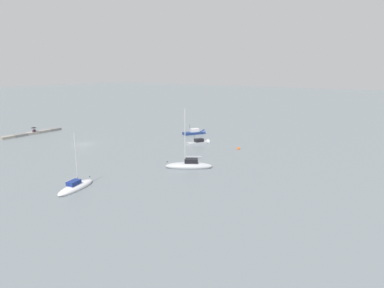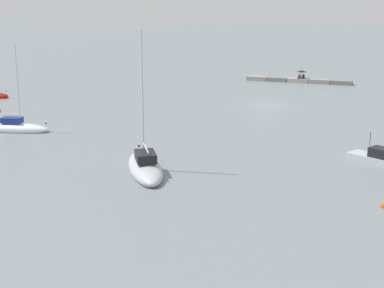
{
  "view_description": "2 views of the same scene",
  "coord_description": "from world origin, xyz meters",
  "px_view_note": "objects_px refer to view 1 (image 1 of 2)",
  "views": [
    {
      "loc": [
        46.43,
        60.27,
        16.68
      ],
      "look_at": [
        -6.33,
        25.09,
        2.05
      ],
      "focal_mm": 30.64,
      "sensor_mm": 36.0,
      "label": 1
    },
    {
      "loc": [
        -15.68,
        65.61,
        12.26
      ],
      "look_at": [
        -0.29,
        25.51,
        1.28
      ],
      "focal_mm": 52.93,
      "sensor_mm": 36.0,
      "label": 2
    }
  ],
  "objects_px": {
    "sailboat_grey_mid": "(189,166)",
    "motorboat_grey_far": "(200,143)",
    "person_seated_blue_left": "(35,131)",
    "motorboat_navy_mid": "(196,133)",
    "umbrella_open_black": "(34,127)",
    "person_seated_maroon_right": "(33,131)",
    "sailboat_white_near": "(76,187)",
    "mooring_buoy_near": "(239,149)"
  },
  "relations": [
    {
      "from": "motorboat_navy_mid",
      "to": "mooring_buoy_near",
      "type": "relative_size",
      "value": 8.7
    },
    {
      "from": "umbrella_open_black",
      "to": "mooring_buoy_near",
      "type": "relative_size",
      "value": 2.12
    },
    {
      "from": "person_seated_maroon_right",
      "to": "sailboat_white_near",
      "type": "xyz_separation_m",
      "value": [
        19.3,
        42.57,
        -0.56
      ]
    },
    {
      "from": "sailboat_white_near",
      "to": "motorboat_grey_far",
      "type": "xyz_separation_m",
      "value": [
        -33.83,
        -0.49,
        -0.02
      ]
    },
    {
      "from": "person_seated_maroon_right",
      "to": "sailboat_grey_mid",
      "type": "xyz_separation_m",
      "value": [
        1.89,
        50.19,
        -0.49
      ]
    },
    {
      "from": "umbrella_open_black",
      "to": "motorboat_grey_far",
      "type": "relative_size",
      "value": 0.27
    },
    {
      "from": "sailboat_white_near",
      "to": "motorboat_navy_mid",
      "type": "height_order",
      "value": "sailboat_white_near"
    },
    {
      "from": "sailboat_grey_mid",
      "to": "motorboat_grey_far",
      "type": "xyz_separation_m",
      "value": [
        -16.42,
        -8.1,
        -0.09
      ]
    },
    {
      "from": "person_seated_blue_left",
      "to": "motorboat_grey_far",
      "type": "relative_size",
      "value": 0.14
    },
    {
      "from": "umbrella_open_black",
      "to": "sailboat_grey_mid",
      "type": "relative_size",
      "value": 0.14
    },
    {
      "from": "sailboat_white_near",
      "to": "motorboat_navy_mid",
      "type": "relative_size",
      "value": 1.42
    },
    {
      "from": "umbrella_open_black",
      "to": "sailboat_grey_mid",
      "type": "height_order",
      "value": "sailboat_grey_mid"
    },
    {
      "from": "umbrella_open_black",
      "to": "motorboat_grey_far",
      "type": "bearing_deg",
      "value": 108.61
    },
    {
      "from": "sailboat_white_near",
      "to": "sailboat_grey_mid",
      "type": "distance_m",
      "value": 19.0
    },
    {
      "from": "person_seated_blue_left",
      "to": "motorboat_navy_mid",
      "type": "height_order",
      "value": "motorboat_navy_mid"
    },
    {
      "from": "person_seated_blue_left",
      "to": "person_seated_maroon_right",
      "type": "height_order",
      "value": "same"
    },
    {
      "from": "motorboat_navy_mid",
      "to": "mooring_buoy_near",
      "type": "bearing_deg",
      "value": 3.26
    },
    {
      "from": "sailboat_grey_mid",
      "to": "mooring_buoy_near",
      "type": "height_order",
      "value": "sailboat_grey_mid"
    },
    {
      "from": "person_seated_blue_left",
      "to": "motorboat_grey_far",
      "type": "bearing_deg",
      "value": 115.47
    },
    {
      "from": "motorboat_grey_far",
      "to": "sailboat_white_near",
      "type": "bearing_deg",
      "value": -61.08
    },
    {
      "from": "umbrella_open_black",
      "to": "person_seated_blue_left",
      "type": "bearing_deg",
      "value": -173.77
    },
    {
      "from": "person_seated_blue_left",
      "to": "sailboat_white_near",
      "type": "relative_size",
      "value": 0.09
    },
    {
      "from": "person_seated_maroon_right",
      "to": "motorboat_navy_mid",
      "type": "distance_m",
      "value": 42.22
    },
    {
      "from": "sailboat_grey_mid",
      "to": "mooring_buoy_near",
      "type": "xyz_separation_m",
      "value": [
        -16.83,
        1.27,
        -0.28
      ]
    },
    {
      "from": "sailboat_grey_mid",
      "to": "person_seated_maroon_right",
      "type": "bearing_deg",
      "value": 54.91
    },
    {
      "from": "person_seated_maroon_right",
      "to": "motorboat_grey_far",
      "type": "xyz_separation_m",
      "value": [
        -14.53,
        42.08,
        -0.57
      ]
    },
    {
      "from": "motorboat_navy_mid",
      "to": "motorboat_grey_far",
      "type": "distance_m",
      "value": 11.73
    },
    {
      "from": "person_seated_blue_left",
      "to": "person_seated_maroon_right",
      "type": "xyz_separation_m",
      "value": [
        0.56,
        0.23,
        0.0
      ]
    },
    {
      "from": "person_seated_blue_left",
      "to": "person_seated_maroon_right",
      "type": "distance_m",
      "value": 0.61
    },
    {
      "from": "sailboat_grey_mid",
      "to": "motorboat_grey_far",
      "type": "height_order",
      "value": "sailboat_grey_mid"
    },
    {
      "from": "motorboat_navy_mid",
      "to": "motorboat_grey_far",
      "type": "bearing_deg",
      "value": -20.78
    },
    {
      "from": "person_seated_blue_left",
      "to": "sailboat_white_near",
      "type": "height_order",
      "value": "sailboat_white_near"
    },
    {
      "from": "person_seated_maroon_right",
      "to": "motorboat_grey_far",
      "type": "relative_size",
      "value": 0.14
    },
    {
      "from": "sailboat_white_near",
      "to": "mooring_buoy_near",
      "type": "height_order",
      "value": "sailboat_white_near"
    },
    {
      "from": "umbrella_open_black",
      "to": "motorboat_navy_mid",
      "type": "xyz_separation_m",
      "value": [
        -23.49,
        35.08,
        -1.41
      ]
    },
    {
      "from": "person_seated_maroon_right",
      "to": "mooring_buoy_near",
      "type": "bearing_deg",
      "value": 113.39
    },
    {
      "from": "person_seated_maroon_right",
      "to": "mooring_buoy_near",
      "type": "relative_size",
      "value": 1.06
    },
    {
      "from": "sailboat_white_near",
      "to": "mooring_buoy_near",
      "type": "xyz_separation_m",
      "value": [
        -34.24,
        8.89,
        -0.21
      ]
    },
    {
      "from": "person_seated_maroon_right",
      "to": "motorboat_navy_mid",
      "type": "xyz_separation_m",
      "value": [
        -23.78,
        34.88,
        -0.53
      ]
    },
    {
      "from": "sailboat_white_near",
      "to": "motorboat_navy_mid",
      "type": "bearing_deg",
      "value": 88.18
    },
    {
      "from": "person_seated_blue_left",
      "to": "umbrella_open_black",
      "type": "bearing_deg",
      "value": 13.43
    },
    {
      "from": "sailboat_white_near",
      "to": "person_seated_maroon_right",
      "type": "bearing_deg",
      "value": 143.67
    }
  ]
}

